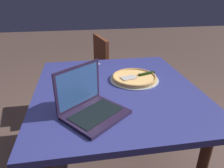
# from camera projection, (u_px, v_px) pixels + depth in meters

# --- Properties ---
(ground_plane) EXTENTS (12.00, 12.00, 0.00)m
(ground_plane) POSITION_uv_depth(u_px,v_px,m) (116.00, 168.00, 1.71)
(ground_plane) COLOR brown
(dining_table) EXTENTS (1.18, 1.07, 0.74)m
(dining_table) POSITION_uv_depth(u_px,v_px,m) (116.00, 99.00, 1.43)
(dining_table) COLOR navy
(dining_table) RESTS_ON ground_plane
(laptop) EXTENTS (0.39, 0.39, 0.25)m
(laptop) POSITION_uv_depth(u_px,v_px,m) (90.00, 105.00, 1.09)
(laptop) COLOR #22172E
(laptop) RESTS_ON dining_table
(pizza_plate) EXTENTS (0.24, 0.24, 0.04)m
(pizza_plate) POSITION_uv_depth(u_px,v_px,m) (80.00, 81.00, 1.46)
(pizza_plate) COLOR white
(pizza_plate) RESTS_ON dining_table
(pizza_tray) EXTENTS (0.35, 0.35, 0.04)m
(pizza_tray) POSITION_uv_depth(u_px,v_px,m) (134.00, 78.00, 1.50)
(pizza_tray) COLOR #98A4AA
(pizza_tray) RESTS_ON dining_table
(table_knife) EXTENTS (0.12, 0.19, 0.01)m
(table_knife) POSITION_uv_depth(u_px,v_px,m) (88.00, 66.00, 1.74)
(table_knife) COLOR #BBBDB6
(table_knife) RESTS_ON dining_table
(chair_near) EXTENTS (0.53, 0.53, 0.87)m
(chair_near) POSITION_uv_depth(u_px,v_px,m) (90.00, 71.00, 2.30)
(chair_near) COLOR brown
(chair_near) RESTS_ON ground_plane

